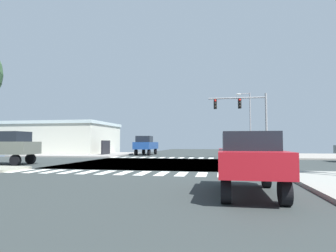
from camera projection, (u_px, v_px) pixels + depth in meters
The scene contains 11 objects.
ground at pixel (165, 163), 21.70m from camera, with size 90.00×90.00×0.05m.
sidewalk_corner_ne at pixel (302, 156), 31.14m from camera, with size 12.00×12.00×0.14m.
sidewalk_corner_nw at pixel (82, 154), 35.83m from camera, with size 12.00×12.00×0.14m.
crosswalk_near at pixel (133, 173), 14.57m from camera, with size 13.50×2.00×0.01m.
crosswalk_far at pixel (176, 158), 28.91m from camera, with size 13.50×2.00×0.01m.
traffic_signal_mast at pixel (243, 111), 28.20m from camera, with size 5.67×0.55×6.40m.
street_lamp at pixel (248, 117), 35.52m from camera, with size 1.78×0.32×7.78m.
bank_building at pixel (61, 138), 39.75m from camera, with size 15.33×10.39×4.27m.
pickup_nearside_1 at pixel (146, 145), 35.50m from camera, with size 2.00×5.10×2.35m.
sedan_crossing_1 at pixel (249, 157), 8.68m from camera, with size 1.80×4.30×1.88m.
suv_queued_1 at pixel (4, 145), 20.33m from camera, with size 4.60×1.96×2.34m.
Camera 1 is at (4.15, -21.42, 1.58)m, focal length 30.44 mm.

